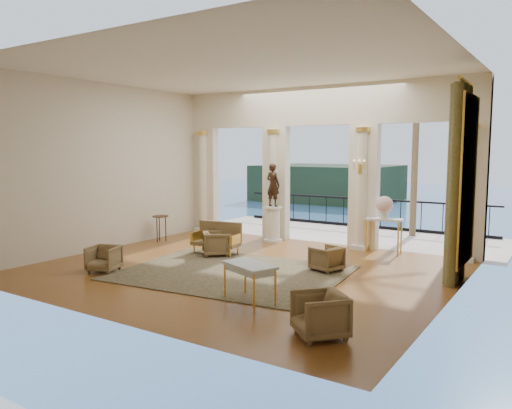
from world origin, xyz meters
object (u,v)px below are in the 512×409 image
Objects in this scene: armchair_a at (104,257)px; settee at (218,238)px; armchair_b at (320,313)px; pedestal at (273,225)px; armchair_c at (326,257)px; side_table at (161,219)px; console_table at (384,224)px; armchair_d at (217,242)px; statue at (273,185)px; game_table at (249,268)px.

armchair_a is 0.49× the size of settee.
armchair_b is 0.69× the size of pedestal.
pedestal is at bearing 169.03° from armchair_b.
armchair_c is 0.81× the size of side_table.
armchair_b is 0.71× the size of console_table.
settee is (-4.79, 3.85, 0.05)m from armchair_b.
armchair_a is at bearing -39.68° from armchair_c.
settee is (-0.13, 0.19, 0.07)m from armchair_d.
settee is 1.25× the size of pedestal.
statue reaches higher than armchair_b.
armchair_d reaches higher than armchair_a.
armchair_a is 2.93m from armchair_d.
pedestal is (1.30, 5.19, 0.19)m from armchair_a.
game_table is at bearing -107.19° from console_table.
armchair_c is 4.02m from statue.
armchair_b is at bearing 40.63° from armchair_c.
armchair_c is at bearing -131.62° from armchair_d.
settee is at bearing -175.88° from armchair_b.
console_table is at bearing 30.91° from armchair_a.
settee reaches higher than armchair_b.
statue is (0.00, 0.00, 1.18)m from pedestal.
statue is 3.48m from side_table.
armchair_b is 7.71m from statue.
side_table is (-2.62, 0.68, 0.32)m from armchair_d.
side_table is (-2.49, 0.49, 0.25)m from settee.
game_table is at bearing -32.40° from side_table.
settee reaches higher than armchair_c.
side_table is (-7.28, 4.34, 0.30)m from armchair_b.
armchair_d is 2.82m from statue.
pedestal reaches higher than armchair_b.
console_table is at bearing 143.53° from armchair_b.
armchair_a is 5.35m from pedestal.
settee reaches higher than side_table.
armchair_a is at bearing 83.75° from statue.
console_table is at bearing -94.31° from armchair_d.
side_table is (-5.49, 3.48, 0.04)m from game_table.
settee is 1.04× the size of statue.
armchair_d is at bearing 48.90° from armchair_a.
armchair_b is at bearing -28.08° from armchair_a.
pedestal is 0.83× the size of statue.
statue is (1.30, 5.19, 1.36)m from armchair_a.
armchair_c is 0.54× the size of game_table.
statue is (0.18, 2.48, 1.34)m from armchair_d.
console_table is (3.29, 0.22, 0.25)m from pedestal.
armchair_c is 0.49× the size of statue.
game_table is (3.00, -2.99, 0.21)m from settee.
armchair_b is 1.16× the size of armchair_c.
console_table is at bearing 28.42° from settee.
armchair_a is at bearing -66.07° from side_table.
armchair_b reaches higher than armchair_c.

